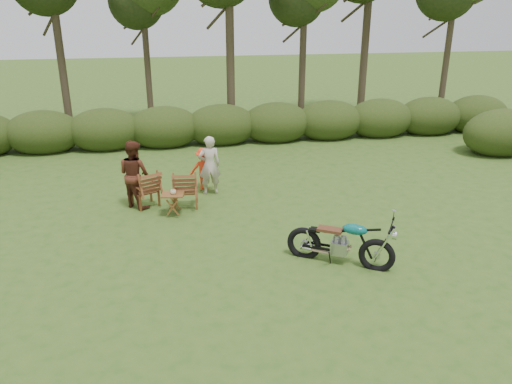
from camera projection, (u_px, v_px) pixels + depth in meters
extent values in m
plane|color=#2F4E1A|center=(276.00, 263.00, 9.67)|extent=(80.00, 80.00, 0.00)
cylinder|color=#372C1E|center=(58.00, 36.00, 17.66)|extent=(0.28, 0.28, 7.20)
cylinder|color=#372C1E|center=(146.00, 46.00, 19.34)|extent=(0.24, 0.24, 6.30)
cylinder|color=#372C1E|center=(230.00, 30.00, 17.58)|extent=(0.30, 0.30, 7.65)
cylinder|color=#372C1E|center=(303.00, 43.00, 19.31)|extent=(0.26, 0.26, 6.48)
cylinder|color=#372C1E|center=(367.00, 22.00, 20.57)|extent=(0.32, 0.32, 7.92)
cylinder|color=#372C1E|center=(449.00, 39.00, 19.17)|extent=(0.24, 0.24, 6.84)
ellipsoid|color=#263613|center=(43.00, 133.00, 16.70)|extent=(2.52, 1.68, 1.51)
ellipsoid|color=#263613|center=(105.00, 130.00, 17.04)|extent=(2.52, 1.68, 1.51)
ellipsoid|color=#263613|center=(164.00, 128.00, 17.38)|extent=(2.52, 1.68, 1.51)
ellipsoid|color=#263613|center=(221.00, 125.00, 17.72)|extent=(2.52, 1.68, 1.51)
ellipsoid|color=#263613|center=(276.00, 123.00, 18.06)|extent=(2.52, 1.68, 1.51)
ellipsoid|color=#263613|center=(329.00, 121.00, 18.39)|extent=(2.52, 1.68, 1.51)
ellipsoid|color=#263613|center=(380.00, 119.00, 18.73)|extent=(2.52, 1.68, 1.51)
ellipsoid|color=#263613|center=(429.00, 117.00, 19.07)|extent=(2.52, 1.68, 1.51)
ellipsoid|color=#263613|center=(477.00, 115.00, 19.41)|extent=(2.52, 1.68, 1.51)
ellipsoid|color=#263613|center=(503.00, 133.00, 16.47)|extent=(2.70, 1.80, 1.62)
imported|color=beige|center=(173.00, 192.00, 11.59)|extent=(0.16, 0.16, 0.10)
imported|color=#BFB09D|center=(210.00, 193.00, 13.18)|extent=(0.58, 0.39, 1.56)
imported|color=#4E2316|center=(137.00, 206.00, 12.37)|extent=(1.02, 1.02, 1.67)
imported|color=red|center=(204.00, 189.00, 13.49)|extent=(0.80, 0.55, 1.14)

